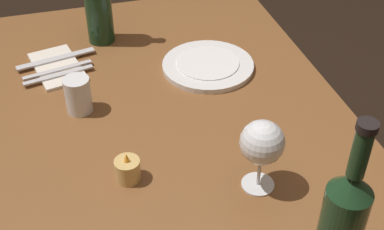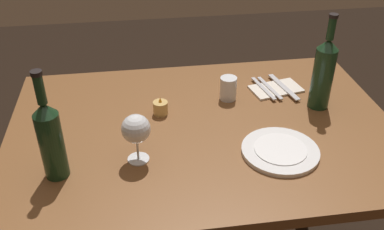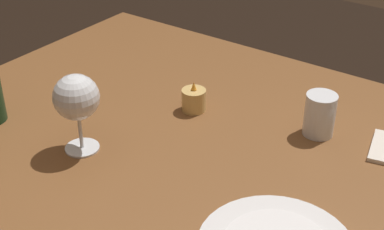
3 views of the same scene
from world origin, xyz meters
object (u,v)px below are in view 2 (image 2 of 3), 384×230
wine_bottle (50,138)px  dinner_plate (280,151)px  fork_outer (263,88)px  table_knife (284,87)px  wine_glass_left (136,130)px  water_tumbler (228,89)px  folded_napkin (276,89)px  wine_bottle_second (323,72)px  votive_candle (161,108)px  fork_inner (270,88)px

wine_bottle → dinner_plate: bearing=0.3°
fork_outer → wine_bottle: bearing=-152.1°
fork_outer → table_knife: (0.08, -0.00, 0.00)m
dinner_plate → fork_outer: size_ratio=1.34×
dinner_plate → fork_outer: bearing=81.5°
wine_glass_left → water_tumbler: 0.47m
dinner_plate → folded_napkin: (0.11, 0.38, -0.00)m
wine_bottle → folded_napkin: wine_bottle is taller
wine_bottle_second → fork_outer: size_ratio=1.92×
wine_bottle → water_tumbler: size_ratio=3.84×
wine_bottle → votive_candle: (0.32, 0.28, -0.11)m
wine_glass_left → fork_inner: 0.63m
wine_bottle → wine_bottle_second: wine_bottle_second is taller
water_tumbler → wine_bottle: bearing=-149.0°
water_tumbler → fork_outer: (0.15, 0.04, -0.03)m
votive_candle → water_tumbler: bearing=14.8°
folded_napkin → fork_inner: (-0.03, -0.00, 0.01)m
water_tumbler → wine_glass_left: bearing=-137.8°
dinner_plate → table_knife: dinner_plate is taller
fork_outer → table_knife: bearing=-0.0°
wine_bottle_second → table_knife: (-0.08, 0.13, -0.13)m
wine_bottle → table_knife: wine_bottle is taller
fork_outer → table_knife: 0.08m
water_tumbler → dinner_plate: water_tumbler is taller
wine_glass_left → dinner_plate: (0.43, -0.03, -0.10)m
dinner_plate → fork_outer: 0.38m
votive_candle → dinner_plate: 0.44m
wine_bottle → dinner_plate: 0.68m
table_knife → wine_glass_left: bearing=-148.5°
wine_bottle_second → folded_napkin: wine_bottle_second is taller
votive_candle → table_knife: size_ratio=0.32×
table_knife → wine_bottle: bearing=-154.5°
wine_glass_left → votive_candle: size_ratio=2.33×
wine_bottle_second → folded_napkin: (-0.11, 0.13, -0.13)m
wine_bottle_second → folded_napkin: 0.22m
fork_outer → dinner_plate: bearing=-98.5°
wine_bottle_second → fork_inner: wine_bottle_second is taller
wine_bottle → water_tumbler: 0.68m
votive_candle → fork_outer: size_ratio=0.37×
folded_napkin → table_knife: size_ratio=0.99×
wine_bottle_second → fork_inner: 0.23m
water_tumbler → dinner_plate: bearing=-75.3°
wine_bottle → votive_candle: wine_bottle is taller
fork_outer → water_tumbler: bearing=-165.7°
water_tumbler → votive_candle: bearing=-165.2°
water_tumbler → folded_napkin: size_ratio=0.42×
wine_glass_left → dinner_plate: wine_glass_left is taller
wine_bottle → dinner_plate: wine_bottle is taller
wine_glass_left → fork_outer: 0.61m
wine_bottle → fork_inner: wine_bottle is taller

